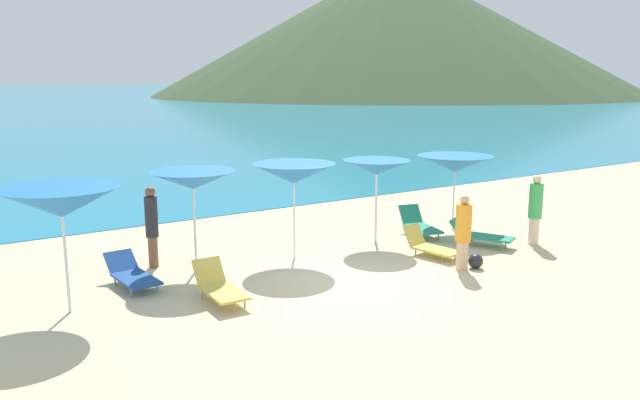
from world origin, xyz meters
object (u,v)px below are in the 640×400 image
(lounge_chair_4, at_px, (219,286))
(umbrella_2, at_px, (294,174))
(beachgoer_0, at_px, (535,208))
(umbrella_0, at_px, (61,202))
(lounge_chair_3, at_px, (480,234))
(umbrella_3, at_px, (377,168))
(beachgoer_1, at_px, (152,224))
(lounge_chair_1, at_px, (419,224))
(beachgoer_2, at_px, (463,231))
(umbrella_4, at_px, (455,164))
(lounge_chair_0, at_px, (430,245))
(umbrella_1, at_px, (193,180))
(lounge_chair_2, at_px, (132,274))
(beach_ball, at_px, (476,261))

(lounge_chair_4, bearing_deg, umbrella_2, 34.15)
(umbrella_2, relative_size, beachgoer_0, 1.26)
(umbrella_0, xyz_separation_m, lounge_chair_3, (9.74, -0.90, -1.75))
(umbrella_3, height_order, beachgoer_1, umbrella_3)
(lounge_chair_1, relative_size, beachgoer_2, 0.99)
(lounge_chair_4, bearing_deg, beachgoer_2, -10.39)
(umbrella_3, height_order, lounge_chair_4, umbrella_3)
(umbrella_3, height_order, umbrella_4, umbrella_3)
(umbrella_0, relative_size, lounge_chair_1, 1.38)
(umbrella_3, xyz_separation_m, beachgoer_2, (0.11, -2.94, -1.07))
(lounge_chair_0, relative_size, beachgoer_2, 0.88)
(umbrella_1, height_order, umbrella_4, umbrella_1)
(umbrella_1, height_order, beachgoer_2, umbrella_1)
(lounge_chair_2, bearing_deg, umbrella_2, -5.39)
(lounge_chair_0, xyz_separation_m, lounge_chair_3, (1.71, -0.02, 0.04))
(lounge_chair_1, bearing_deg, umbrella_0, -159.66)
(umbrella_3, relative_size, lounge_chair_1, 1.28)
(umbrella_1, xyz_separation_m, umbrella_2, (2.36, -0.29, -0.02))
(umbrella_1, xyz_separation_m, lounge_chair_1, (6.29, -0.31, -1.73))
(lounge_chair_1, height_order, lounge_chair_2, lounge_chair_1)
(beach_ball, bearing_deg, umbrella_3, 98.25)
(lounge_chair_2, relative_size, beach_ball, 5.03)
(lounge_chair_1, bearing_deg, beach_ball, -92.78)
(lounge_chair_1, distance_m, beachgoer_2, 3.19)
(lounge_chair_2, height_order, beachgoer_1, beachgoer_1)
(umbrella_0, relative_size, umbrella_3, 1.08)
(umbrella_2, bearing_deg, beachgoer_0, -21.96)
(beachgoer_0, bearing_deg, umbrella_0, -142.87)
(lounge_chair_0, xyz_separation_m, beachgoer_2, (-0.16, -1.21, 0.63))
(umbrella_2, xyz_separation_m, beachgoer_1, (-3.06, 1.08, -1.02))
(umbrella_2, xyz_separation_m, lounge_chair_1, (3.93, -0.02, -1.71))
(umbrella_0, relative_size, beachgoer_1, 1.26)
(lounge_chair_0, distance_m, beach_ball, 1.33)
(umbrella_4, bearing_deg, beach_ball, -127.25)
(umbrella_0, bearing_deg, beachgoer_0, -8.00)
(umbrella_4, height_order, lounge_chair_4, umbrella_4)
(umbrella_2, relative_size, lounge_chair_0, 1.53)
(beachgoer_0, height_order, beachgoer_1, beachgoer_1)
(umbrella_4, distance_m, lounge_chair_1, 2.00)
(umbrella_2, height_order, umbrella_3, umbrella_2)
(umbrella_2, bearing_deg, lounge_chair_3, -20.51)
(umbrella_0, xyz_separation_m, beach_ball, (8.19, -2.20, -1.88))
(umbrella_1, xyz_separation_m, lounge_chair_2, (-1.50, -0.25, -1.77))
(umbrella_3, distance_m, beach_ball, 3.56)
(beachgoer_1, xyz_separation_m, beach_ball, (6.01, -4.06, -0.83))
(umbrella_0, bearing_deg, umbrella_1, 20.32)
(umbrella_4, bearing_deg, umbrella_0, -176.03)
(lounge_chair_3, distance_m, beachgoer_2, 2.30)
(lounge_chair_0, bearing_deg, beachgoer_0, -21.90)
(lounge_chair_1, distance_m, lounge_chair_3, 1.75)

